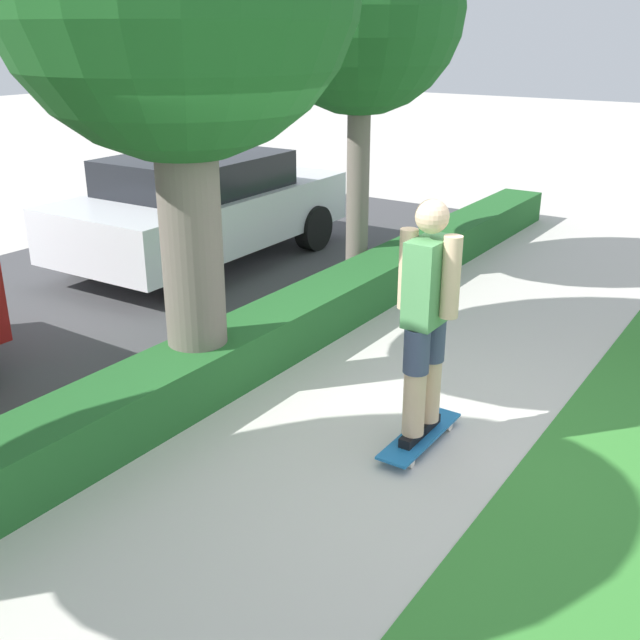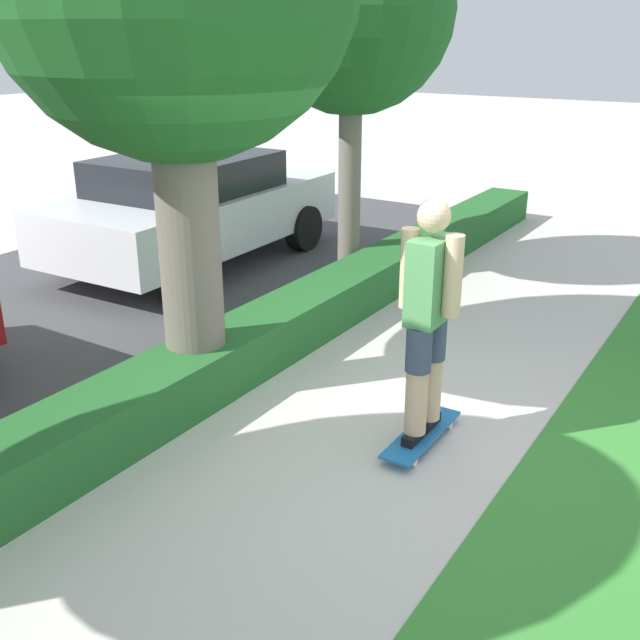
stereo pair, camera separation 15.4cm
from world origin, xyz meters
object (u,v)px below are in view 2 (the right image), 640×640
skateboard (421,435)px  parked_car_middle (193,207)px  skater_person (428,315)px  tree_far (352,10)px

skateboard → parked_car_middle: parked_car_middle is taller
skateboard → skater_person: 0.95m
skateboard → parked_car_middle: (2.63, 4.49, 0.67)m
skater_person → tree_far: 4.35m
skateboard → tree_far: bearing=38.4°
skateboard → skater_person: bearing=86.4°
skateboard → tree_far: (3.02, 2.39, 2.99)m
skateboard → parked_car_middle: bearing=59.6°
tree_far → parked_car_middle: (-0.38, 2.10, -2.32)m
skater_person → tree_far: bearing=38.4°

